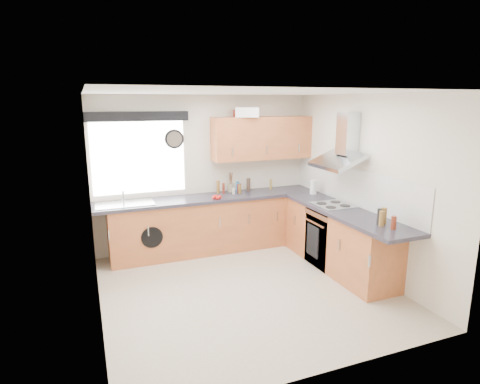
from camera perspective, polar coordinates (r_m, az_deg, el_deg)
name	(u,v)px	position (r m, az deg, el deg)	size (l,w,h in m)	color
ground_plane	(246,289)	(5.40, 0.85, -13.58)	(3.60, 3.60, 0.00)	beige
ceiling	(247,92)	(4.84, 0.96, 13.99)	(3.60, 3.60, 0.02)	white
wall_back	(205,173)	(6.64, -5.02, 2.78)	(3.60, 0.02, 2.50)	silver
wall_front	(328,242)	(3.45, 12.44, -7.01)	(3.60, 0.02, 2.50)	silver
wall_left	(92,210)	(4.62, -20.24, -2.42)	(0.02, 3.60, 2.50)	silver
wall_right	(365,185)	(5.88, 17.34, 0.94)	(0.02, 3.60, 2.50)	silver
window	(139,158)	(6.37, -14.17, 4.75)	(1.40, 0.02, 1.10)	white
window_blind	(137,116)	(6.23, -14.37, 10.39)	(1.50, 0.18, 0.14)	black
splashback	(351,186)	(6.12, 15.49, 0.84)	(0.01, 3.00, 0.54)	white
base_cab_back	(205,226)	(6.54, -5.00, -4.79)	(3.00, 0.58, 0.86)	#A4562E
base_cab_corner	(293,216)	(7.12, 7.48, -3.36)	(0.60, 0.60, 0.86)	#A4562E
base_cab_right	(338,240)	(6.04, 13.77, -6.61)	(0.58, 2.10, 0.86)	#A4562E
worktop_back	(211,198)	(6.43, -4.19, -0.85)	(3.60, 0.62, 0.05)	#26232D
worktop_right	(346,212)	(5.79, 14.78, -2.81)	(0.62, 2.42, 0.05)	#26232D
sink	(125,201)	(6.17, -16.08, -1.30)	(0.84, 0.46, 0.10)	#B4BDC6
oven	(332,237)	(6.15, 12.89, -6.25)	(0.56, 0.58, 0.85)	black
hob_plate	(333,205)	(6.01, 13.12, -1.82)	(0.52, 0.52, 0.01)	#B4BDC6
extractor_hood	(342,146)	(5.92, 14.34, 6.30)	(0.52, 0.78, 0.66)	#B4BDC6
upper_cabinets	(262,138)	(6.73, 3.16, 7.67)	(1.70, 0.35, 0.70)	#A4562E
washing_machine	(149,231)	(6.36, -12.85, -5.47)	(0.60, 0.58, 0.88)	white
wall_clock	(175,139)	(6.40, -9.30, 7.43)	(0.30, 0.30, 0.04)	black
casserole	(247,112)	(6.49, 0.98, 11.27)	(0.37, 0.27, 0.15)	white
storage_box	(242,113)	(6.67, 0.33, 11.11)	(0.23, 0.19, 0.10)	red
utensil_pot	(231,188)	(6.73, -1.32, 0.59)	(0.10, 0.10, 0.14)	gray
kitchen_roll	(313,187)	(6.66, 10.39, 0.69)	(0.11, 0.11, 0.23)	white
tomato_cluster	(217,197)	(6.25, -3.33, -0.73)	(0.13, 0.13, 0.06)	red
jar_0	(240,189)	(6.61, -0.06, 0.47)	(0.05, 0.05, 0.15)	brown
jar_1	(248,185)	(6.78, 1.20, 1.03)	(0.07, 0.07, 0.22)	#412E24
jar_2	(271,184)	(6.92, 4.39, 1.11)	(0.04, 0.04, 0.18)	olive
jar_3	(238,187)	(6.65, -0.36, 0.68)	(0.06, 0.06, 0.19)	#1D5C8B
jar_4	(218,187)	(6.63, -3.14, 0.72)	(0.05, 0.05, 0.21)	brown
jar_5	(239,188)	(6.63, -0.13, 0.50)	(0.07, 0.07, 0.16)	maroon
jar_6	(224,188)	(6.61, -2.36, 0.53)	(0.04, 0.04, 0.17)	maroon
jar_7	(234,191)	(6.56, -0.90, 0.14)	(0.05, 0.05, 0.10)	#AFA396
bottle_0	(394,223)	(5.10, 21.01, -4.10)	(0.06, 0.06, 0.16)	maroon
bottle_1	(384,216)	(5.28, 19.79, -3.20)	(0.07, 0.07, 0.20)	brown
bottle_2	(382,219)	(5.17, 19.51, -3.60)	(0.06, 0.06, 0.19)	olive
bottle_3	(379,217)	(5.23, 19.17, -3.32)	(0.05, 0.05, 0.21)	black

